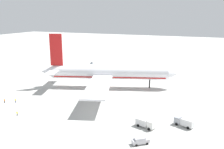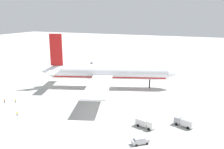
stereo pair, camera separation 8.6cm
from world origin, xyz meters
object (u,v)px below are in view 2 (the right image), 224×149
at_px(ground_worker_2, 15,101).
at_px(airliner, 107,73).
at_px(traffic_cone_2, 205,75).
at_px(service_truck_1, 145,123).
at_px(ground_worker_0, 17,113).
at_px(service_van, 140,141).
at_px(service_truck_2, 184,122).
at_px(baggage_cart_0, 92,62).
at_px(ground_worker_1, 4,101).
at_px(traffic_cone_3, 87,68).
at_px(traffic_cone_1, 93,69).

bearing_deg(ground_worker_2, airliner, 53.48).
distance_m(ground_worker_2, traffic_cone_2, 103.85).
xyz_separation_m(service_truck_1, ground_worker_0, (-44.08, -8.84, -0.71)).
bearing_deg(ground_worker_2, service_van, -11.73).
relative_size(service_truck_1, traffic_cone_2, 12.13).
distance_m(service_truck_1, service_van, 10.70).
distance_m(airliner, service_truck_2, 50.39).
bearing_deg(service_truck_1, service_truck_2, 25.61).
relative_size(service_truck_1, service_truck_2, 1.02).
relative_size(service_truck_1, baggage_cart_0, 2.28).
height_order(ground_worker_1, traffic_cone_2, ground_worker_1).
xyz_separation_m(service_van, traffic_cone_3, (-59.18, 78.07, -0.76)).
distance_m(service_van, ground_worker_2, 56.97).
bearing_deg(baggage_cart_0, ground_worker_0, -78.36).
height_order(airliner, ground_worker_1, airliner).
bearing_deg(ground_worker_1, traffic_cone_1, 85.97).
bearing_deg(baggage_cart_0, service_truck_2, -46.81).
bearing_deg(ground_worker_0, airliner, 71.19).
relative_size(service_truck_1, ground_worker_1, 3.92).
bearing_deg(traffic_cone_2, traffic_cone_3, -170.70).
bearing_deg(service_truck_2, service_truck_1, -154.39).
bearing_deg(service_truck_1, service_van, -82.28).
bearing_deg(traffic_cone_2, baggage_cart_0, 175.90).
height_order(ground_worker_2, traffic_cone_1, ground_worker_2).
distance_m(ground_worker_0, traffic_cone_1, 76.25).
bearing_deg(ground_worker_0, traffic_cone_1, 97.01).
bearing_deg(traffic_cone_3, ground_worker_2, -87.07).
height_order(service_truck_2, traffic_cone_1, service_truck_2).
xyz_separation_m(service_truck_2, ground_worker_2, (-65.52, -4.37, -0.65)).
height_order(service_truck_2, baggage_cart_0, service_truck_2).
xyz_separation_m(airliner, traffic_cone_3, (-28.61, 32.45, -6.95)).
bearing_deg(service_truck_2, traffic_cone_1, 136.41).
xyz_separation_m(ground_worker_1, traffic_cone_2, (72.13, 80.21, -0.59)).
xyz_separation_m(ground_worker_0, traffic_cone_3, (-13.66, 76.32, -0.54)).
bearing_deg(baggage_cart_0, traffic_cone_3, -72.02).
bearing_deg(service_van, ground_worker_2, 168.27).
bearing_deg(baggage_cart_0, service_truck_1, -53.22).
distance_m(airliner, traffic_cone_2, 62.12).
xyz_separation_m(ground_worker_0, ground_worker_2, (-10.26, 9.83, 0.06)).
height_order(traffic_cone_2, traffic_cone_3, same).
height_order(service_truck_1, ground_worker_2, service_truck_1).
bearing_deg(service_truck_1, ground_worker_1, -179.03).
bearing_deg(traffic_cone_3, airliner, -48.60).
relative_size(airliner, service_van, 14.94).
distance_m(service_truck_1, ground_worker_1, 58.18).
xyz_separation_m(service_van, baggage_cart_0, (-64.79, 95.35, -0.26)).
relative_size(ground_worker_1, traffic_cone_1, 3.09).
height_order(service_van, baggage_cart_0, service_van).
bearing_deg(traffic_cone_1, ground_worker_0, -82.99).
distance_m(traffic_cone_1, traffic_cone_2, 68.48).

